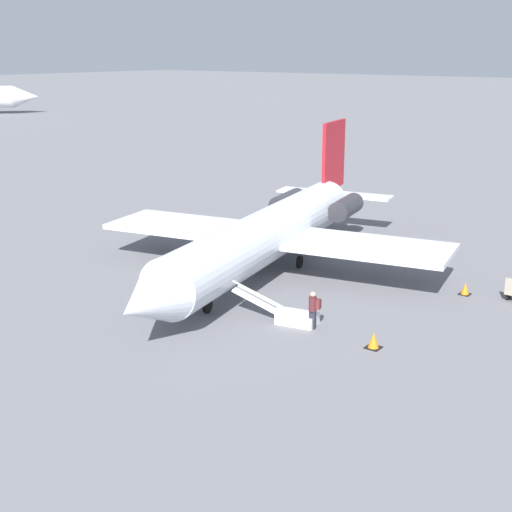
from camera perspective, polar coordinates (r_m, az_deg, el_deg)
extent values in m
plane|color=slate|center=(39.60, 0.70, -1.50)|extent=(600.00, 600.00, 0.00)
cylinder|color=silver|center=(38.98, 0.71, 1.59)|extent=(20.38, 7.05, 2.85)
cone|color=silver|center=(29.20, -8.81, -3.66)|extent=(3.65, 3.39, 2.79)
cone|color=silver|center=(49.86, 6.40, 4.72)|extent=(4.21, 3.51, 2.79)
cube|color=red|center=(48.67, 6.23, 8.02)|extent=(3.94, 1.06, 4.55)
cube|color=silver|center=(49.49, 6.29, 4.97)|extent=(3.35, 8.15, 0.14)
cube|color=silver|center=(38.09, 9.14, 0.70)|extent=(6.25, 9.27, 0.28)
cube|color=silver|center=(42.46, -5.73, 2.43)|extent=(6.25, 9.27, 0.28)
cylinder|color=#2D2D33|center=(45.58, 7.21, 3.88)|extent=(3.61, 1.97, 1.28)
cylinder|color=#2D2D33|center=(46.92, 2.55, 4.35)|extent=(3.61, 1.97, 1.28)
cylinder|color=black|center=(33.92, -3.90, -3.99)|extent=(0.73, 0.32, 0.70)
cylinder|color=#2D2D33|center=(33.76, -3.91, -3.25)|extent=(0.13, 0.13, 0.22)
cylinder|color=black|center=(40.80, 3.51, -0.48)|extent=(0.73, 0.32, 0.70)
cylinder|color=#2D2D33|center=(40.67, 3.52, 0.15)|extent=(0.13, 0.13, 0.22)
cylinder|color=black|center=(41.76, 0.24, -0.05)|extent=(0.73, 0.32, 0.70)
cylinder|color=#2D2D33|center=(41.64, 0.24, 0.56)|extent=(0.13, 0.13, 0.22)
cone|color=silver|center=(149.41, -17.93, 12.04)|extent=(6.14, 6.13, 4.09)
cube|color=silver|center=(32.63, 3.31, -5.00)|extent=(1.46, 1.99, 0.50)
cube|color=silver|center=(33.14, 0.11, -3.45)|extent=(1.35, 2.38, 0.89)
cube|color=silver|center=(32.59, -0.22, -2.86)|extent=(0.53, 2.18, 0.84)
cube|color=#23232D|center=(32.04, 4.53, -5.10)|extent=(0.25, 0.32, 0.85)
cylinder|color=#4C1E23|center=(31.77, 4.56, -3.84)|extent=(0.36, 0.36, 0.65)
sphere|color=tan|center=(31.62, 4.58, -3.08)|extent=(0.24, 0.24, 0.24)
cube|color=#592323|center=(31.68, 5.02, -3.85)|extent=(0.31, 0.24, 0.44)
cylinder|color=black|center=(37.76, 19.53, -3.07)|extent=(0.36, 0.13, 0.36)
cube|color=black|center=(30.50, 9.36, -7.24)|extent=(0.63, 0.63, 0.03)
cone|color=orange|center=(30.37, 9.39, -6.67)|extent=(0.48, 0.48, 0.69)
cube|color=black|center=(37.95, 16.35, -2.95)|extent=(0.56, 0.56, 0.03)
cone|color=orange|center=(37.86, 16.39, -2.53)|extent=(0.43, 0.43, 0.61)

